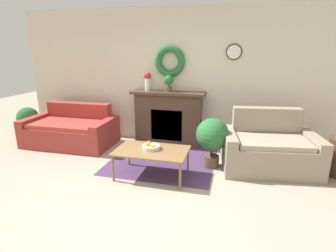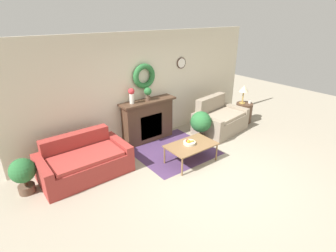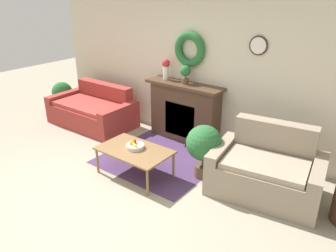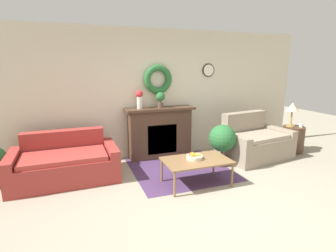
{
  "view_description": "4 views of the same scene",
  "coord_description": "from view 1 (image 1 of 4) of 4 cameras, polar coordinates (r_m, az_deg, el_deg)",
  "views": [
    {
      "loc": [
        1.18,
        -2.68,
        1.88
      ],
      "look_at": [
        0.12,
        1.38,
        0.66
      ],
      "focal_mm": 28.0,
      "sensor_mm": 36.0,
      "label": 1
    },
    {
      "loc": [
        -3.48,
        -2.9,
        3.09
      ],
      "look_at": [
        -0.28,
        1.3,
        0.79
      ],
      "focal_mm": 28.0,
      "sensor_mm": 36.0,
      "label": 2
    },
    {
      "loc": [
        3.04,
        -2.32,
        2.68
      ],
      "look_at": [
        0.22,
        1.39,
        0.68
      ],
      "focal_mm": 35.0,
      "sensor_mm": 36.0,
      "label": 3
    },
    {
      "loc": [
        -1.84,
        -2.84,
        1.94
      ],
      "look_at": [
        -0.3,
        1.34,
        0.92
      ],
      "focal_mm": 28.0,
      "sensor_mm": 36.0,
      "label": 4
    }
  ],
  "objects": [
    {
      "name": "floor_rug",
      "position": [
        4.73,
        -0.95,
        -7.18
      ],
      "size": [
        1.8,
        1.78,
        0.01
      ],
      "color": "#4C335B",
      "rests_on": "ground_plane"
    },
    {
      "name": "vase_on_mantel_left",
      "position": [
        5.34,
        -4.5,
        10.01
      ],
      "size": [
        0.15,
        0.15,
        0.37
      ],
      "color": "silver",
      "rests_on": "fireplace"
    },
    {
      "name": "couch_left",
      "position": [
        5.75,
        -20.27,
        -0.88
      ],
      "size": [
        1.77,
        1.02,
        0.8
      ],
      "rotation": [
        0.0,
        0.0,
        0.02
      ],
      "color": "#9E332D",
      "rests_on": "ground_plane"
    },
    {
      "name": "fireplace",
      "position": [
        5.35,
        0.07,
        1.81
      ],
      "size": [
        1.47,
        0.41,
        1.09
      ],
      "color": "#4C3323",
      "rests_on": "ground_plane"
    },
    {
      "name": "loveseat_right",
      "position": [
        4.59,
        21.05,
        -4.7
      ],
      "size": [
        1.58,
        1.14,
        0.95
      ],
      "rotation": [
        0.0,
        0.0,
        0.14
      ],
      "color": "gray",
      "rests_on": "ground_plane"
    },
    {
      "name": "ground_plane",
      "position": [
        3.48,
        -8.05,
        -16.72
      ],
      "size": [
        16.0,
        16.0,
        0.0
      ],
      "primitive_type": "plane",
      "color": "#9E937F"
    },
    {
      "name": "potted_plant_floor_by_loveseat",
      "position": [
        4.33,
        9.63,
        -2.27
      ],
      "size": [
        0.53,
        0.53,
        0.83
      ],
      "color": "brown",
      "rests_on": "ground_plane"
    },
    {
      "name": "wall_back",
      "position": [
        5.38,
        1.87,
        10.69
      ],
      "size": [
        6.8,
        0.2,
        2.7
      ],
      "color": "beige",
      "rests_on": "ground_plane"
    },
    {
      "name": "potted_plant_floor_by_couch",
      "position": [
        6.44,
        -28.15,
        1.19
      ],
      "size": [
        0.45,
        0.45,
        0.7
      ],
      "color": "brown",
      "rests_on": "ground_plane"
    },
    {
      "name": "potted_plant_on_mantel",
      "position": [
        5.2,
        0.14,
        9.67
      ],
      "size": [
        0.19,
        0.19,
        0.32
      ],
      "color": "brown",
      "rests_on": "fireplace"
    },
    {
      "name": "coffee_table",
      "position": [
        3.99,
        -3.58,
        -5.68
      ],
      "size": [
        1.09,
        0.68,
        0.43
      ],
      "color": "olive",
      "rests_on": "ground_plane"
    },
    {
      "name": "fruit_bowl",
      "position": [
        4.0,
        -3.81,
        -4.4
      ],
      "size": [
        0.27,
        0.27,
        0.12
      ],
      "color": "beige",
      "rests_on": "coffee_table"
    }
  ]
}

